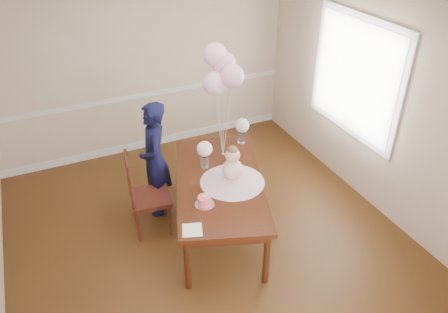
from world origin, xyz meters
TOP-DOWN VIEW (x-y plane):
  - floor at (0.00, 0.00)m, footprint 4.50×5.00m
  - ceiling at (0.00, 0.00)m, footprint 4.50×5.00m
  - wall_back at (0.00, 2.50)m, footprint 4.50×0.02m
  - wall_right at (2.25, 0.00)m, footprint 0.02×5.00m
  - chair_rail_trim at (0.00, 2.49)m, footprint 4.50×0.02m
  - baseboard_trim at (0.00, 2.49)m, footprint 4.50×0.02m
  - window_frame at (2.23, 0.50)m, footprint 0.02×1.66m
  - window_blinds at (2.21, 0.50)m, footprint 0.01×1.50m
  - dining_table_top at (0.21, 0.21)m, footprint 1.55×2.16m
  - table_apron at (0.21, 0.21)m, footprint 1.43×2.03m
  - table_leg_fl at (-0.47, -0.51)m, footprint 0.09×0.09m
  - table_leg_fr at (0.31, -0.77)m, footprint 0.09×0.09m
  - table_leg_bl at (0.11, 1.19)m, footprint 0.09×0.09m
  - table_leg_br at (0.88, 0.92)m, footprint 0.09×0.09m
  - baby_skirt at (0.33, 0.11)m, footprint 0.94×0.94m
  - baby_torso at (0.33, 0.11)m, footprint 0.23×0.23m
  - baby_head at (0.33, 0.11)m, footprint 0.17×0.17m
  - baby_hair at (0.33, 0.11)m, footprint 0.12×0.12m
  - cake_platter at (-0.12, -0.14)m, footprint 0.27×0.27m
  - birthday_cake at (-0.12, -0.14)m, footprint 0.19×0.19m
  - cake_flower_a at (-0.12, -0.14)m, footprint 0.03×0.03m
  - cake_flower_b at (-0.08, -0.13)m, footprint 0.03×0.03m
  - rose_vase_near at (0.16, 0.53)m, footprint 0.12×0.12m
  - roses_near at (0.16, 0.53)m, footprint 0.18×0.18m
  - rose_vase_far at (0.83, 0.87)m, footprint 0.12×0.12m
  - roses_far at (0.83, 0.87)m, footprint 0.18×0.18m
  - napkin at (-0.38, -0.46)m, footprint 0.25×0.25m
  - balloon_weight at (0.47, 0.68)m, footprint 0.05×0.05m
  - balloon_a at (0.38, 0.71)m, footprint 0.27×0.27m
  - balloon_b at (0.55, 0.60)m, footprint 0.27×0.27m
  - balloon_c at (0.52, 0.77)m, footprint 0.27×0.27m
  - balloon_d at (0.44, 0.82)m, footprint 0.27×0.27m
  - balloon_ribbon_a at (0.43, 0.70)m, footprint 0.09×0.03m
  - balloon_ribbon_b at (0.51, 0.64)m, footprint 0.08×0.08m
  - balloon_ribbon_c at (0.50, 0.72)m, footprint 0.05×0.08m
  - balloon_ribbon_d at (0.46, 0.75)m, footprint 0.05×0.12m
  - dining_chair_seat at (-0.53, 0.55)m, footprint 0.52×0.52m
  - chair_leg_fl at (-0.74, 0.39)m, footprint 0.05×0.05m
  - chair_leg_fr at (-0.37, 0.34)m, footprint 0.05×0.05m
  - chair_leg_bl at (-0.69, 0.76)m, footprint 0.05×0.05m
  - chair_leg_br at (-0.32, 0.71)m, footprint 0.05×0.05m
  - chair_back_post_l at (-0.77, 0.40)m, footprint 0.05×0.05m
  - chair_back_post_r at (-0.71, 0.77)m, footprint 0.05×0.05m
  - chair_slat_low at (-0.74, 0.58)m, footprint 0.09×0.42m
  - chair_slat_mid at (-0.74, 0.58)m, footprint 0.09×0.42m
  - chair_slat_top at (-0.74, 0.58)m, footprint 0.09×0.42m
  - woman at (-0.35, 0.89)m, footprint 0.47×0.61m

SIDE VIEW (x-z plane):
  - floor at x=0.00m, z-range 0.00..0.00m
  - baseboard_trim at x=0.00m, z-range 0.00..0.12m
  - chair_leg_fl at x=-0.74m, z-range 0.00..0.45m
  - chair_leg_fr at x=-0.37m, z-range 0.00..0.45m
  - chair_leg_bl at x=-0.69m, z-range 0.00..0.45m
  - chair_leg_br at x=-0.32m, z-range 0.00..0.45m
  - table_leg_fl at x=-0.47m, z-range 0.00..0.68m
  - table_leg_fr at x=0.31m, z-range 0.00..0.68m
  - table_leg_bl at x=0.11m, z-range 0.00..0.68m
  - table_leg_br at x=0.88m, z-range 0.00..0.68m
  - dining_chair_seat at x=-0.53m, z-range 0.44..0.50m
  - table_apron at x=0.21m, z-range 0.58..0.68m
  - chair_slat_low at x=-0.74m, z-range 0.62..0.67m
  - dining_table_top at x=0.21m, z-range 0.68..0.73m
  - cake_platter at x=-0.12m, z-range 0.73..0.74m
  - napkin at x=-0.38m, z-range 0.73..0.74m
  - balloon_weight at x=0.47m, z-range 0.73..0.75m
  - woman at x=-0.35m, z-range 0.00..1.51m
  - chair_back_post_l at x=-0.77m, z-range 0.48..1.06m
  - chair_back_post_r at x=-0.71m, z-range 0.48..1.06m
  - baby_skirt at x=0.33m, z-range 0.73..0.83m
  - birthday_cake at x=-0.12m, z-range 0.74..0.83m
  - rose_vase_near at x=0.16m, z-range 0.73..0.89m
  - rose_vase_far at x=0.83m, z-range 0.73..0.89m
  - chair_slat_mid at x=-0.74m, z-range 0.79..0.84m
  - cake_flower_a at x=-0.12m, z-range 0.83..0.86m
  - cake_flower_b at x=-0.08m, z-range 0.83..0.86m
  - chair_rail_trim at x=0.00m, z-range 0.86..0.94m
  - baby_torso at x=0.33m, z-range 0.79..1.02m
  - chair_slat_top at x=-0.74m, z-range 0.95..1.01m
  - roses_near at x=0.16m, z-range 0.89..1.07m
  - roses_far at x=0.83m, z-range 0.89..1.07m
  - baby_head at x=0.33m, z-range 1.01..1.17m
  - baby_hair at x=0.33m, z-range 1.09..1.21m
  - balloon_ribbon_a at x=0.43m, z-range 0.74..1.55m
  - balloon_ribbon_b at x=0.51m, z-range 0.74..1.65m
  - balloon_ribbon_c at x=0.50m, z-range 0.74..1.75m
  - balloon_ribbon_d at x=0.46m, z-range 0.74..1.84m
  - wall_back at x=0.00m, z-range 0.00..2.70m
  - wall_right at x=2.25m, z-range 0.00..2.70m
  - window_frame at x=2.23m, z-range 0.77..2.33m
  - window_blinds at x=2.21m, z-range 0.85..2.25m
  - balloon_a at x=0.38m, z-range 1.57..1.84m
  - balloon_b at x=0.55m, z-range 1.66..1.94m
  - balloon_c at x=0.52m, z-range 1.76..2.03m
  - balloon_d at x=0.44m, z-range 1.86..2.13m
  - ceiling at x=0.00m, z-range 2.69..2.71m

